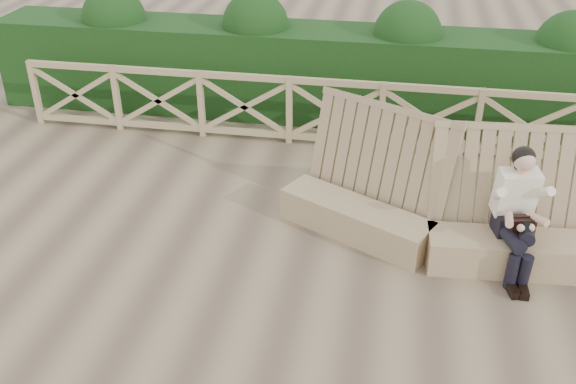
# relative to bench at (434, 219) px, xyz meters

# --- Properties ---
(ground) EXTENTS (60.00, 60.00, 0.00)m
(ground) POSITION_rel_bench_xyz_m (-1.49, -0.95, -0.39)
(ground) COLOR brown
(ground) RESTS_ON ground
(bench) EXTENTS (3.79, 1.58, 1.55)m
(bench) POSITION_rel_bench_xyz_m (0.00, 0.00, 0.00)
(bench) COLOR olive
(bench) RESTS_ON ground
(woman) EXTENTS (0.52, 0.97, 1.47)m
(woman) POSITION_rel_bench_xyz_m (0.85, -0.24, 0.38)
(woman) COLOR black
(woman) RESTS_ON ground
(guardrail) EXTENTS (10.10, 0.09, 1.10)m
(guardrail) POSITION_rel_bench_xyz_m (-1.49, 2.55, 0.17)
(guardrail) COLOR #988458
(guardrail) RESTS_ON ground
(hedge) EXTENTS (12.00, 1.20, 1.50)m
(hedge) POSITION_rel_bench_xyz_m (-1.49, 3.75, 0.36)
(hedge) COLOR black
(hedge) RESTS_ON ground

